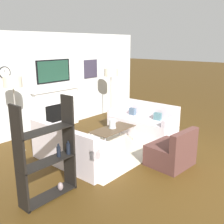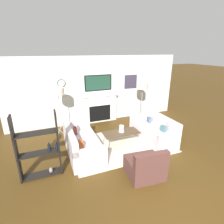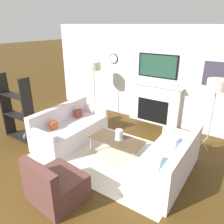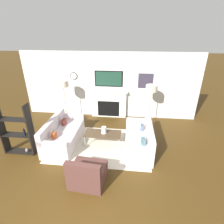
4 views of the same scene
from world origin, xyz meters
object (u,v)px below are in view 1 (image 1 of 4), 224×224
object	(u,v)px
hurricane_candle	(112,124)
armchair	(172,153)
couch_left	(74,149)
couch_right	(143,123)
coffee_table	(113,129)
shelf_unit	(48,155)
floor_lamp_right	(111,73)
floor_lamp_left	(13,83)

from	to	relation	value
hurricane_candle	armchair	bearing A→B (deg)	-95.00
couch_left	couch_right	world-z (taller)	couch_left
couch_right	coffee_table	world-z (taller)	couch_right
coffee_table	couch_left	bearing A→B (deg)	-176.34
coffee_table	hurricane_candle	world-z (taller)	hurricane_candle
couch_left	armchair	world-z (taller)	couch_left
hurricane_candle	shelf_unit	world-z (taller)	shelf_unit
hurricane_candle	shelf_unit	xyz separation A→B (m)	(-2.44, -0.75, 0.24)
armchair	coffee_table	distance (m)	1.66
couch_left	floor_lamp_right	distance (m)	3.48
shelf_unit	couch_left	bearing A→B (deg)	29.72
floor_lamp_right	armchair	bearing A→B (deg)	-118.90
couch_right	floor_lamp_left	distance (m)	3.50
couch_right	shelf_unit	xyz separation A→B (m)	(-3.60, -0.62, 0.44)
hurricane_candle	floor_lamp_left	size ratio (longest dim) A/B	0.13
couch_right	floor_lamp_right	size ratio (longest dim) A/B	1.11
couch_left	shelf_unit	world-z (taller)	shelf_unit
couch_right	coffee_table	distance (m)	1.19
couch_right	shelf_unit	world-z (taller)	shelf_unit
armchair	shelf_unit	size ratio (longest dim) A/B	0.55
couch_left	floor_lamp_left	distance (m)	2.00
coffee_table	shelf_unit	bearing A→B (deg)	-163.68
floor_lamp_right	shelf_unit	xyz separation A→B (m)	(-3.99, -2.12, -0.78)
couch_right	shelf_unit	size ratio (longest dim) A/B	1.14
couch_left	hurricane_candle	bearing A→B (deg)	5.24
armchair	floor_lamp_left	size ratio (longest dim) A/B	0.51
couch_left	floor_lamp_right	world-z (taller)	floor_lamp_right
couch_right	armchair	bearing A→B (deg)	-129.67
hurricane_candle	floor_lamp_left	xyz separation A→B (m)	(-1.74, 1.37, 1.08)
coffee_table	shelf_unit	xyz separation A→B (m)	(-2.41, -0.71, 0.36)
shelf_unit	floor_lamp_right	bearing A→B (deg)	27.96
couch_right	floor_lamp_right	xyz separation A→B (m)	(0.39, 1.49, 1.22)
couch_right	armchair	xyz separation A→B (m)	(-1.30, -1.57, -0.02)
floor_lamp_left	floor_lamp_right	bearing A→B (deg)	0.00
couch_right	hurricane_candle	world-z (taller)	couch_right
coffee_table	floor_lamp_left	xyz separation A→B (m)	(-1.71, 1.41, 1.20)
coffee_table	floor_lamp_right	distance (m)	2.40
couch_left	floor_lamp_left	size ratio (longest dim) A/B	1.08
armchair	floor_lamp_left	world-z (taller)	floor_lamp_left
couch_left	coffee_table	xyz separation A→B (m)	(1.32, 0.08, 0.07)
coffee_table	floor_lamp_left	world-z (taller)	floor_lamp_left
couch_right	shelf_unit	bearing A→B (deg)	-170.19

